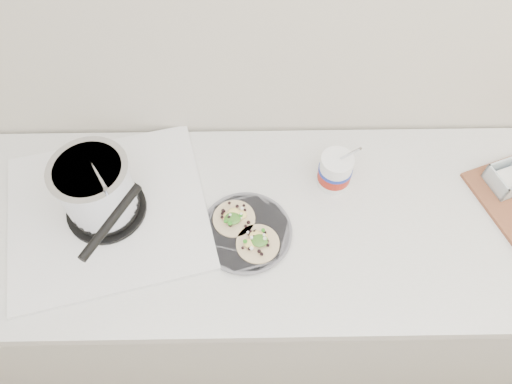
{
  "coord_description": "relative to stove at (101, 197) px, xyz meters",
  "views": [
    {
      "loc": [
        -0.19,
        0.72,
        2.14
      ],
      "look_at": [
        -0.18,
        1.47,
        0.96
      ],
      "focal_mm": 35.0,
      "sensor_mm": 36.0,
      "label": 1
    }
  ],
  "objects": [
    {
      "name": "counter",
      "position": [
        0.6,
        -0.02,
        -0.54
      ],
      "size": [
        2.44,
        0.66,
        0.9
      ],
      "color": "beige",
      "rests_on": "ground"
    },
    {
      "name": "stove",
      "position": [
        0.0,
        0.0,
        0.0
      ],
      "size": [
        0.65,
        0.62,
        0.26
      ],
      "rotation": [
        0.0,
        0.0,
        0.24
      ],
      "color": "silver",
      "rests_on": "counter"
    },
    {
      "name": "taco_plate",
      "position": [
        0.39,
        -0.07,
        -0.07
      ],
      "size": [
        0.26,
        0.26,
        0.04
      ],
      "rotation": [
        0.0,
        0.0,
        0.42
      ],
      "color": "slate",
      "rests_on": "counter"
    },
    {
      "name": "tub",
      "position": [
        0.66,
        0.1,
        -0.02
      ],
      "size": [
        0.1,
        0.1,
        0.22
      ],
      "rotation": [
        0.0,
        0.0,
        -0.31
      ],
      "color": "white",
      "rests_on": "counter"
    }
  ]
}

